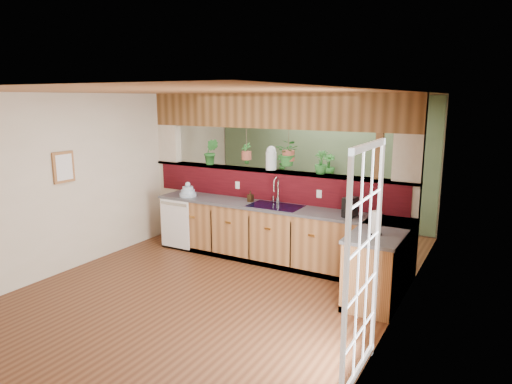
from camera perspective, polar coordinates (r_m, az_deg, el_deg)
The scene contains 28 objects.
ground at distance 6.60m, azimuth -3.50°, elevation -10.87°, with size 4.60×7.00×0.01m, color #522D19.
ceiling at distance 6.09m, azimuth -3.81°, elevation 12.34°, with size 4.60×7.00×0.01m, color brown.
wall_back at distance 9.31m, azimuth 8.12°, elevation 3.99°, with size 4.60×0.02×2.60m, color beige.
wall_left at distance 7.69m, azimuth -18.22°, elevation 1.91°, with size 0.02×7.00×2.60m, color beige.
wall_right at distance 5.36m, azimuth 17.54°, elevation -2.12°, with size 0.02×7.00×2.60m, color beige.
pass_through_partition at distance 7.37m, azimuth 2.24°, elevation 1.23°, with size 4.60×0.21×2.60m.
pass_through_ledge at distance 7.35m, azimuth 2.06°, elevation 2.62°, with size 4.60×0.21×0.04m, color brown.
header_beam at distance 7.26m, azimuth 2.11°, elevation 10.08°, with size 4.60×0.15×0.55m, color brown.
sage_backwall at distance 9.29m, azimuth 8.08°, elevation 3.98°, with size 4.55×0.02×2.55m, color #58724E.
countertop at distance 6.80m, azimuth 6.45°, elevation -6.20°, with size 4.14×1.52×0.90m.
dishwasher at distance 7.78m, azimuth -10.11°, elevation -3.93°, with size 0.58×0.03×0.82m.
navy_sink at distance 7.02m, azimuth 2.44°, elevation -2.38°, with size 0.82×0.50×0.18m.
french_door at distance 4.22m, azimuth 13.22°, elevation -9.14°, with size 0.06×1.02×2.16m, color white.
framed_print at distance 7.12m, azimuth -22.91°, elevation 2.87°, with size 0.04×0.35×0.45m.
faucet at distance 7.12m, azimuth 2.60°, elevation 0.34°, with size 0.18×0.19×0.42m.
dish_stack at distance 7.74m, azimuth -8.51°, elevation 0.01°, with size 0.29×0.29×0.25m.
soap_dispenser at distance 7.27m, azimuth -0.69°, elevation -0.55°, with size 0.08×0.08×0.17m, color #332312.
coffee_maker at distance 6.49m, azimuth 11.66°, elevation -1.94°, with size 0.15×0.25×0.27m.
paper_towel at distance 5.71m, azimuth 14.79°, elevation -3.80°, with size 0.14×0.14×0.31m.
glass_jar at distance 7.33m, azimuth 1.90°, elevation 4.29°, with size 0.17×0.17×0.39m.
ledge_plant_left at distance 7.93m, azimuth -5.63°, elevation 5.01°, with size 0.25×0.20×0.45m, color #236224.
ledge_plant_right at distance 6.99m, azimuth 8.13°, elevation 3.69°, with size 0.20×0.20×0.36m, color #236224.
hanging_plant_a at distance 7.54m, azimuth -1.21°, elevation 5.69°, with size 0.21×0.17×0.53m.
hanging_plant_b at distance 7.17m, azimuth 4.10°, elevation 6.30°, with size 0.37×0.32×0.53m.
shelving_console at distance 9.28m, azimuth 6.44°, elevation -1.00°, with size 1.57×0.42×1.05m, color black.
shelf_plant_a at distance 9.39m, azimuth 3.22°, elevation 3.66°, with size 0.20×0.14×0.39m, color #236224.
shelf_plant_b at distance 9.00m, azimuth 9.08°, elevation 3.31°, with size 0.24×0.24×0.43m, color #236224.
floor_plant at distance 7.89m, azimuth 10.04°, elevation -4.20°, with size 0.71×0.61×0.78m, color #236224.
Camera 1 is at (3.31, -5.11, 2.53)m, focal length 32.00 mm.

